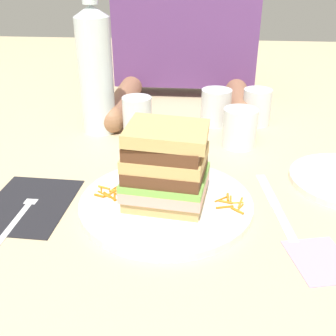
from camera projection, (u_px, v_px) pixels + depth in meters
ground_plane at (176, 207)px, 0.66m from camera, size 3.00×3.00×0.00m
main_plate at (166, 202)px, 0.66m from camera, size 0.28×0.28×0.01m
sandwich at (166, 165)px, 0.63m from camera, size 0.14×0.13×0.13m
carrot_shred_0 at (104, 194)px, 0.66m from camera, size 0.03×0.02×0.00m
carrot_shred_1 at (113, 189)px, 0.68m from camera, size 0.01×0.02×0.00m
carrot_shred_2 at (109, 198)px, 0.65m from camera, size 0.03×0.02×0.00m
carrot_shred_3 at (111, 193)px, 0.67m from camera, size 0.02×0.02×0.00m
carrot_shred_4 at (115, 195)px, 0.66m from camera, size 0.01×0.02×0.00m
carrot_shred_5 at (118, 191)px, 0.67m from camera, size 0.01×0.02×0.00m
carrot_shred_6 at (104, 187)px, 0.68m from camera, size 0.02×0.01×0.00m
carrot_shred_7 at (101, 190)px, 0.68m from camera, size 0.01×0.02×0.00m
carrot_shred_8 at (116, 190)px, 0.68m from camera, size 0.02×0.01×0.00m
carrot_shred_9 at (100, 194)px, 0.66m from camera, size 0.02×0.01×0.00m
carrot_shred_10 at (226, 203)px, 0.64m from camera, size 0.02×0.01×0.00m
carrot_shred_11 at (222, 199)px, 0.65m from camera, size 0.02×0.02×0.00m
carrot_shred_12 at (237, 204)px, 0.64m from camera, size 0.02×0.01×0.00m
carrot_shred_13 at (240, 202)px, 0.64m from camera, size 0.01×0.03×0.00m
carrot_shred_14 at (237, 211)px, 0.62m from camera, size 0.02×0.02×0.00m
carrot_shred_15 at (231, 200)px, 0.65m from camera, size 0.00×0.02×0.00m
carrot_shred_16 at (240, 208)px, 0.63m from camera, size 0.01×0.02×0.00m
carrot_shred_17 at (225, 207)px, 0.63m from camera, size 0.03×0.01×0.00m
carrot_shred_18 at (228, 197)px, 0.65m from camera, size 0.00×0.02×0.00m
napkin_dark at (29, 204)px, 0.66m from camera, size 0.14×0.18×0.00m
fork at (22, 210)px, 0.64m from camera, size 0.02×0.17×0.00m
knife at (276, 206)px, 0.66m from camera, size 0.04×0.20×0.00m
juice_glass at (240, 129)px, 0.85m from camera, size 0.07×0.07×0.08m
water_bottle at (96, 70)px, 0.88m from camera, size 0.07×0.07×0.31m
empty_tumbler_0 at (257, 107)px, 0.96m from camera, size 0.07×0.07×0.08m
empty_tumbler_1 at (216, 107)px, 0.96m from camera, size 0.07×0.07×0.08m
empty_tumbler_2 at (137, 118)px, 0.89m from camera, size 0.06×0.06×0.09m
napkin_pink at (320, 260)px, 0.54m from camera, size 0.09×0.11×0.00m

